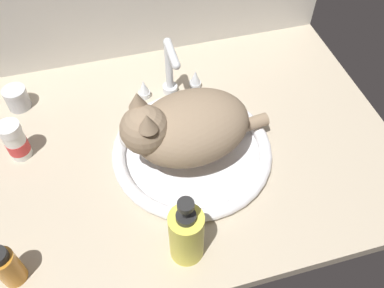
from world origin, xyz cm
name	(u,v)px	position (x,y,z in cm)	size (l,w,h in cm)	color
countertop	(169,151)	(0.00, 0.00, 1.50)	(110.78, 73.60, 3.00)	#B7A88E
backsplash_wall	(134,11)	(0.00, 38.00, 16.79)	(110.78, 2.40, 33.58)	beige
sink_basin	(192,151)	(4.96, -3.72, 4.37)	(38.03, 38.03, 3.06)	white
faucet	(170,74)	(4.96, 17.79, 10.14)	(17.42, 11.89, 17.58)	silver
cat	(183,128)	(2.91, -3.97, 13.60)	(35.96, 22.23, 18.50)	#8C755B
pill_bottle	(16,141)	(-34.49, 7.15, 7.88)	(5.17, 5.17, 10.51)	white
amber_bottle	(7,267)	(-36.22, -23.50, 7.95)	(4.79, 4.79, 10.60)	#C67A23
metal_jar	(17,98)	(-34.71, 23.82, 6.02)	(6.02, 6.02, 6.00)	#B2B5BA
soap_pump_bottle	(186,235)	(-2.59, -27.25, 10.32)	(6.75, 6.75, 18.96)	#E5DB4C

